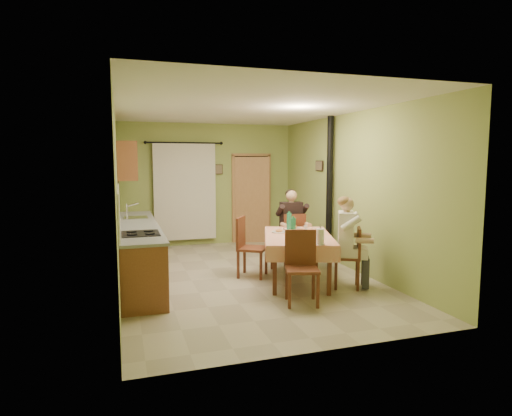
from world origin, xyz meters
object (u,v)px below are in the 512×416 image
object	(u,v)px
chair_near	(302,283)
chair_right	(348,269)
stove_flue	(329,209)
chair_far	(292,249)
dining_table	(298,258)
man_right	(348,231)
man_far	(292,218)
chair_left	(251,259)

from	to	relation	value
chair_near	chair_right	xyz separation A→B (m)	(0.98, 0.46, -0.00)
chair_right	stove_flue	xyz separation A→B (m)	(0.55, 1.70, 0.74)
chair_far	chair_near	size ratio (longest dim) A/B	0.98
dining_table	chair_right	bearing A→B (deg)	-25.82
chair_right	stove_flue	bearing A→B (deg)	9.93
stove_flue	chair_right	bearing A→B (deg)	-107.79
man_right	stove_flue	xyz separation A→B (m)	(0.56, 1.70, 0.15)
chair_far	man_right	bearing A→B (deg)	-78.41
dining_table	chair_far	xyz separation A→B (m)	(0.34, 1.08, -0.09)
man_far	dining_table	bearing A→B (deg)	-103.95
chair_near	man_far	xyz separation A→B (m)	(0.73, 2.13, 0.59)
dining_table	chair_far	size ratio (longest dim) A/B	2.07
chair_near	chair_far	bearing A→B (deg)	-92.72
chair_far	man_right	xyz separation A→B (m)	(0.24, -1.65, 0.59)
man_far	chair_near	bearing A→B (deg)	-105.52
chair_far	chair_near	world-z (taller)	chair_near
chair_left	stove_flue	bearing A→B (deg)	141.61
chair_far	dining_table	bearing A→B (deg)	-104.12
dining_table	chair_left	world-z (taller)	chair_left
chair_far	man_right	world-z (taller)	man_right
dining_table	chair_right	xyz separation A→B (m)	(0.59, -0.58, -0.09)
chair_far	man_far	distance (m)	0.59
man_right	chair_near	bearing A→B (deg)	143.66
chair_right	man_far	distance (m)	1.79
chair_far	chair_right	world-z (taller)	chair_far
chair_near	man_right	world-z (taller)	man_right
chair_far	stove_flue	world-z (taller)	stove_flue
man_far	man_right	world-z (taller)	same
chair_left	man_right	size ratio (longest dim) A/B	0.73
chair_far	man_far	xyz separation A→B (m)	(0.00, 0.01, 0.59)
chair_right	stove_flue	distance (m)	1.93
chair_far	chair_left	xyz separation A→B (m)	(-0.98, -0.59, 0.00)
chair_near	man_right	bearing A→B (deg)	-137.88
chair_left	stove_flue	size ratio (longest dim) A/B	0.36
stove_flue	man_far	bearing A→B (deg)	-177.35
chair_far	chair_right	distance (m)	1.67
chair_right	man_far	world-z (taller)	man_far
man_far	stove_flue	size ratio (longest dim) A/B	0.50
chair_left	man_far	bearing A→B (deg)	153.41
chair_far	stove_flue	size ratio (longest dim) A/B	0.35
man_right	stove_flue	size ratio (longest dim) A/B	0.50
chair_left	chair_far	bearing A→B (deg)	152.83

